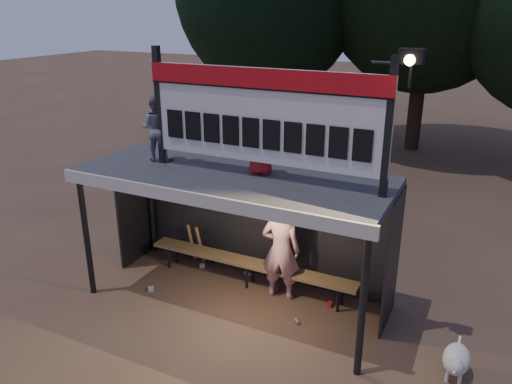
# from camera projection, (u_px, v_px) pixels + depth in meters

# --- Properties ---
(ground) EXTENTS (80.00, 80.00, 0.00)m
(ground) POSITION_uv_depth(u_px,v_px,m) (236.00, 299.00, 8.69)
(ground) COLOR #513928
(ground) RESTS_ON ground
(player) EXTENTS (0.73, 0.54, 1.82)m
(player) POSITION_uv_depth(u_px,v_px,m) (281.00, 250.00, 8.47)
(player) COLOR white
(player) RESTS_ON ground
(child_a) EXTENTS (0.63, 0.55, 1.11)m
(child_a) POSITION_uv_depth(u_px,v_px,m) (157.00, 128.00, 8.36)
(child_a) COLOR slate
(child_a) RESTS_ON dugout_shelter
(child_b) EXTENTS (0.53, 0.37, 1.03)m
(child_b) POSITION_uv_depth(u_px,v_px,m) (261.00, 142.00, 7.68)
(child_b) COLOR #AB1A21
(child_b) RESTS_ON dugout_shelter
(dugout_shelter) EXTENTS (5.10, 2.08, 2.32)m
(dugout_shelter) POSITION_uv_depth(u_px,v_px,m) (241.00, 196.00, 8.25)
(dugout_shelter) COLOR #37373A
(dugout_shelter) RESTS_ON ground
(scoreboard_assembly) EXTENTS (4.10, 0.27, 1.99)m
(scoreboard_assembly) POSITION_uv_depth(u_px,v_px,m) (266.00, 113.00, 7.29)
(scoreboard_assembly) COLOR black
(scoreboard_assembly) RESTS_ON dugout_shelter
(bench) EXTENTS (4.00, 0.35, 0.48)m
(bench) POSITION_uv_depth(u_px,v_px,m) (250.00, 264.00, 9.00)
(bench) COLOR olive
(bench) RESTS_ON ground
(dog) EXTENTS (0.36, 0.81, 0.49)m
(dog) POSITION_uv_depth(u_px,v_px,m) (456.00, 360.00, 6.78)
(dog) COLOR white
(dog) RESTS_ON ground
(bats) EXTENTS (0.47, 0.33, 0.84)m
(bats) POSITION_uv_depth(u_px,v_px,m) (200.00, 245.00, 9.73)
(bats) COLOR olive
(bats) RESTS_ON ground
(litter) EXTENTS (3.14, 1.36, 0.08)m
(litter) POSITION_uv_depth(u_px,v_px,m) (248.00, 289.00, 8.94)
(litter) COLOR red
(litter) RESTS_ON ground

